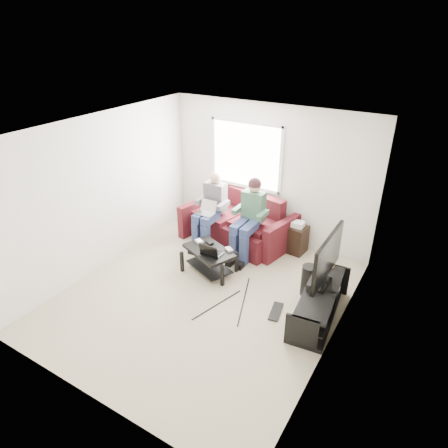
% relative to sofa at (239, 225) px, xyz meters
% --- Properties ---
extents(floor, '(4.50, 4.50, 0.00)m').
position_rel_sofa_xyz_m(floor, '(0.40, -1.82, -0.34)').
color(floor, '#AFA788').
rests_on(floor, ground).
extents(ceiling, '(4.50, 4.50, 0.00)m').
position_rel_sofa_xyz_m(ceiling, '(0.40, -1.82, 2.26)').
color(ceiling, white).
rests_on(ceiling, wall_back).
extents(wall_back, '(4.50, 0.00, 4.50)m').
position_rel_sofa_xyz_m(wall_back, '(0.40, 0.43, 0.96)').
color(wall_back, silver).
rests_on(wall_back, floor).
extents(wall_front, '(4.50, 0.00, 4.50)m').
position_rel_sofa_xyz_m(wall_front, '(0.40, -4.07, 0.96)').
color(wall_front, silver).
rests_on(wall_front, floor).
extents(wall_left, '(0.00, 4.50, 4.50)m').
position_rel_sofa_xyz_m(wall_left, '(-1.60, -1.82, 0.96)').
color(wall_left, silver).
rests_on(wall_left, floor).
extents(wall_right, '(0.00, 4.50, 4.50)m').
position_rel_sofa_xyz_m(wall_right, '(2.40, -1.82, 0.96)').
color(wall_right, silver).
rests_on(wall_right, floor).
extents(window, '(1.48, 0.04, 1.28)m').
position_rel_sofa_xyz_m(window, '(-0.10, 0.41, 1.26)').
color(window, white).
rests_on(window, wall_back).
extents(sofa, '(2.17, 1.26, 0.93)m').
position_rel_sofa_xyz_m(sofa, '(0.00, 0.00, 0.00)').
color(sofa, '#4D1313').
rests_on(sofa, floor).
extents(person_left, '(0.40, 0.71, 1.39)m').
position_rel_sofa_xyz_m(person_left, '(-0.40, -0.37, 0.43)').
color(person_left, navy).
rests_on(person_left, sofa).
extents(person_right, '(0.40, 0.71, 1.44)m').
position_rel_sofa_xyz_m(person_right, '(0.40, -0.35, 0.49)').
color(person_right, navy).
rests_on(person_right, sofa).
extents(laptop_silver, '(0.37, 0.30, 0.24)m').
position_rel_sofa_xyz_m(laptop_silver, '(-0.40, -0.53, 0.42)').
color(laptop_silver, silver).
rests_on(laptop_silver, person_left).
extents(coffee_table, '(1.00, 0.82, 0.43)m').
position_rel_sofa_xyz_m(coffee_table, '(0.10, -1.21, -0.02)').
color(coffee_table, black).
rests_on(coffee_table, floor).
extents(laptop_black, '(0.41, 0.37, 0.24)m').
position_rel_sofa_xyz_m(laptop_black, '(0.22, -1.29, 0.21)').
color(laptop_black, black).
rests_on(laptop_black, coffee_table).
extents(controller_a, '(0.17, 0.14, 0.04)m').
position_rel_sofa_xyz_m(controller_a, '(-0.18, -1.09, 0.11)').
color(controller_a, silver).
rests_on(controller_a, coffee_table).
extents(controller_b, '(0.17, 0.15, 0.04)m').
position_rel_sofa_xyz_m(controller_b, '(0.00, -1.03, 0.11)').
color(controller_b, black).
rests_on(controller_b, coffee_table).
extents(controller_c, '(0.17, 0.15, 0.04)m').
position_rel_sofa_xyz_m(controller_c, '(0.40, -1.06, 0.11)').
color(controller_c, gray).
rests_on(controller_c, coffee_table).
extents(tv_stand, '(0.59, 1.51, 0.49)m').
position_rel_sofa_xyz_m(tv_stand, '(2.10, -1.38, -0.12)').
color(tv_stand, black).
rests_on(tv_stand, floor).
extents(tv, '(0.12, 1.10, 0.81)m').
position_rel_sofa_xyz_m(tv, '(2.09, -1.28, 0.61)').
color(tv, black).
rests_on(tv, tv_stand).
extents(soundbar, '(0.12, 0.50, 0.10)m').
position_rel_sofa_xyz_m(soundbar, '(1.98, -1.28, 0.20)').
color(soundbar, black).
rests_on(soundbar, tv_stand).
extents(drink_cup, '(0.08, 0.08, 0.12)m').
position_rel_sofa_xyz_m(drink_cup, '(2.05, -0.75, 0.21)').
color(drink_cup, '#AB7149').
rests_on(drink_cup, tv_stand).
extents(console_white, '(0.30, 0.22, 0.06)m').
position_rel_sofa_xyz_m(console_white, '(2.10, -1.78, -0.05)').
color(console_white, silver).
rests_on(console_white, tv_stand).
extents(console_grey, '(0.34, 0.26, 0.08)m').
position_rel_sofa_xyz_m(console_grey, '(2.10, -1.08, -0.04)').
color(console_grey, gray).
rests_on(console_grey, tv_stand).
extents(console_black, '(0.38, 0.30, 0.07)m').
position_rel_sofa_xyz_m(console_black, '(2.10, -1.43, -0.05)').
color(console_black, black).
rests_on(console_black, tv_stand).
extents(subwoofer, '(0.23, 0.23, 0.52)m').
position_rel_sofa_xyz_m(subwoofer, '(1.77, -0.96, -0.08)').
color(subwoofer, black).
rests_on(subwoofer, floor).
extents(keyboard_floor, '(0.23, 0.45, 0.02)m').
position_rel_sofa_xyz_m(keyboard_floor, '(1.53, -1.61, -0.33)').
color(keyboard_floor, black).
rests_on(keyboard_floor, floor).
extents(end_table, '(0.35, 0.35, 0.62)m').
position_rel_sofa_xyz_m(end_table, '(1.12, 0.17, -0.06)').
color(end_table, black).
rests_on(end_table, floor).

